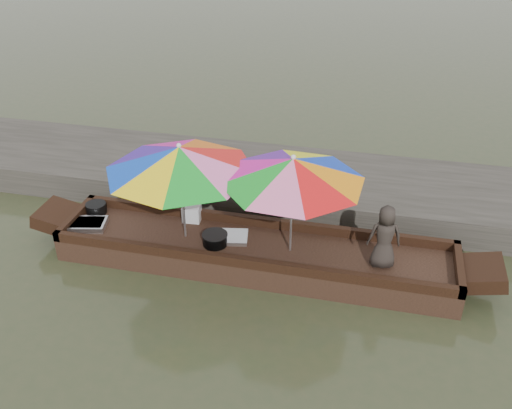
% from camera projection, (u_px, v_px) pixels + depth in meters
% --- Properties ---
extents(water, '(80.00, 80.00, 0.00)m').
position_uv_depth(water, '(255.00, 264.00, 8.70)').
color(water, '#323A23').
rests_on(water, ground).
extents(dock, '(22.00, 2.20, 0.50)m').
position_uv_depth(dock, '(282.00, 183.00, 10.42)').
color(dock, '#2D2B26').
rests_on(dock, ground).
extents(boat_hull, '(5.95, 1.20, 0.35)m').
position_uv_depth(boat_hull, '(254.00, 255.00, 8.61)').
color(boat_hull, black).
rests_on(boat_hull, water).
extents(cooking_pot, '(0.33, 0.33, 0.17)m').
position_uv_depth(cooking_pot, '(96.00, 208.00, 9.28)').
color(cooking_pot, black).
rests_on(cooking_pot, boat_hull).
extents(tray_crayfish, '(0.66, 0.52, 0.09)m').
position_uv_depth(tray_crayfish, '(87.00, 224.00, 8.94)').
color(tray_crayfish, silver).
rests_on(tray_crayfish, boat_hull).
extents(tray_scallop, '(0.65, 0.51, 0.06)m').
position_uv_depth(tray_scallop, '(228.00, 237.00, 8.66)').
color(tray_scallop, silver).
rests_on(tray_scallop, boat_hull).
extents(charcoal_grill, '(0.36, 0.36, 0.17)m').
position_uv_depth(charcoal_grill, '(215.00, 240.00, 8.50)').
color(charcoal_grill, black).
rests_on(charcoal_grill, boat_hull).
extents(supply_bag, '(0.30, 0.24, 0.26)m').
position_uv_depth(supply_bag, '(192.00, 213.00, 9.06)').
color(supply_bag, silver).
rests_on(supply_bag, boat_hull).
extents(vendor, '(0.52, 0.39, 0.96)m').
position_uv_depth(vendor, '(385.00, 237.00, 7.85)').
color(vendor, '#2A231F').
rests_on(vendor, boat_hull).
extents(umbrella_bow, '(2.48, 2.48, 1.55)m').
position_uv_depth(umbrella_bow, '(182.00, 192.00, 8.34)').
color(umbrella_bow, red).
rests_on(umbrella_bow, boat_hull).
extents(umbrella_stern, '(2.59, 2.59, 1.55)m').
position_uv_depth(umbrella_stern, '(292.00, 205.00, 8.02)').
color(umbrella_stern, '#0C36D8').
rests_on(umbrella_stern, boat_hull).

